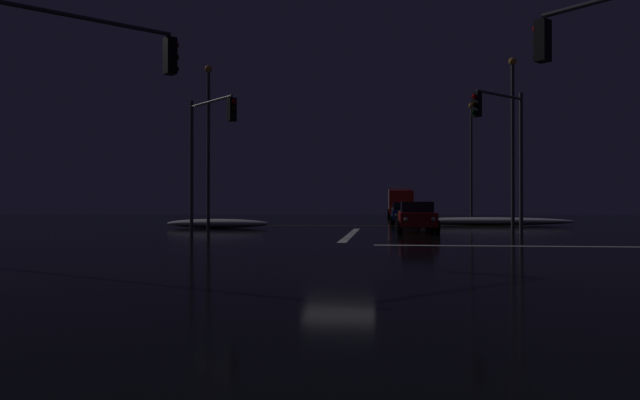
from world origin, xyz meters
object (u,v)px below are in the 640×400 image
sedan_orange (414,215)px  traffic_signal_ne (504,136)px  sedan_silver (405,212)px  streetlamp_right_far (471,154)px  sedan_white (404,211)px  streetlamp_right_near (513,131)px  sedan_red (417,217)px  box_truck (400,202)px  traffic_signal_se (625,72)px  streetlamp_left_near (208,135)px  traffic_signal_nw (207,140)px  traffic_signal_sw (65,81)px  sedan_blue (405,213)px

sedan_orange → traffic_signal_ne: 10.20m
sedan_silver → streetlamp_right_far: (5.49, 0.90, 4.80)m
sedan_orange → sedan_white: bearing=90.0°
sedan_white → streetlamp_right_near: size_ratio=0.45×
sedan_red → traffic_signal_ne: traffic_signal_ne is taller
box_truck → traffic_signal_se: size_ratio=1.28×
streetlamp_left_near → traffic_signal_se: bearing=-52.1°
traffic_signal_se → streetlamp_right_far: (1.74, 36.23, 1.18)m
sedan_white → streetlamp_right_far: streetlamp_right_far is taller
traffic_signal_nw → traffic_signal_ne: traffic_signal_ne is taller
sedan_silver → traffic_signal_sw: traffic_signal_sw is taller
traffic_signal_se → streetlamp_left_near: bearing=127.9°
traffic_signal_nw → streetlamp_right_far: streetlamp_right_far is taller
sedan_silver → traffic_signal_sw: 36.45m
sedan_silver → traffic_signal_ne: (3.80, -21.30, 3.77)m
sedan_red → sedan_orange: same height
sedan_white → traffic_signal_nw: (-10.26, -27.93, 3.75)m
box_truck → streetlamp_right_far: 14.67m
sedan_orange → sedan_blue: (-0.35, 6.34, 0.00)m
traffic_signal_ne → traffic_signal_sw: traffic_signal_ne is taller
traffic_signal_sw → streetlamp_right_far: size_ratio=0.68×
traffic_signal_se → traffic_signal_sw: size_ratio=0.98×
box_truck → traffic_signal_se: 49.49m
box_truck → traffic_signal_sw: traffic_signal_sw is taller
traffic_signal_sw → sedan_white: bearing=76.5°
sedan_red → box_truck: size_ratio=0.52×
sedan_red → streetlamp_right_far: size_ratio=0.44×
sedan_blue → streetlamp_right_far: streetlamp_right_far is taller
streetlamp_right_far → box_truck: bearing=112.8°
sedan_red → traffic_signal_sw: 19.63m
traffic_signal_se → streetlamp_left_near: streetlamp_left_near is taller
sedan_blue → sedan_white: bearing=88.4°
sedan_orange → traffic_signal_sw: bearing=-114.0°
box_truck → traffic_signal_sw: 49.90m
sedan_white → streetlamp_right_near: streetlamp_right_near is taller
sedan_white → traffic_signal_nw: size_ratio=0.65×
traffic_signal_nw → traffic_signal_sw: (0.31, -13.44, 0.05)m
traffic_signal_sw → streetlamp_left_near: bearing=96.2°
traffic_signal_se → traffic_signal_sw: bearing=178.2°
sedan_white → traffic_signal_sw: (-9.95, -41.37, 3.80)m
sedan_blue → traffic_signal_ne: (4.00, -15.09, 3.77)m
sedan_orange → traffic_signal_nw: 14.10m
traffic_signal_nw → streetlamp_right_near: 16.88m
sedan_orange → streetlamp_right_near: streetlamp_right_near is taller
sedan_orange → traffic_signal_sw: (-9.95, -22.35, 3.80)m
sedan_silver → traffic_signal_se: (3.76, -35.33, 3.62)m
sedan_silver → traffic_signal_ne: bearing=-79.9°
sedan_red → sedan_silver: same height
sedan_silver → traffic_signal_se: bearing=-83.9°
sedan_silver → sedan_blue: bearing=-91.9°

